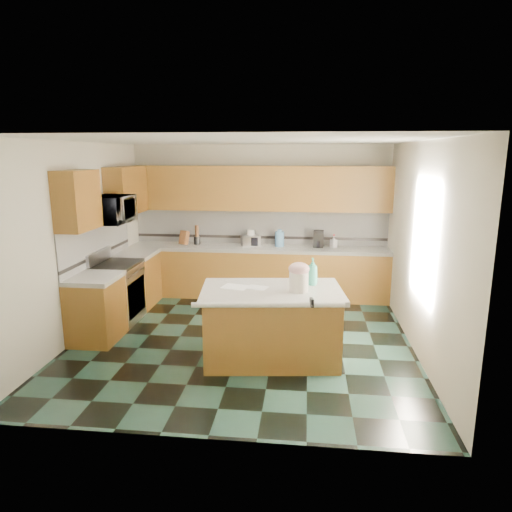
# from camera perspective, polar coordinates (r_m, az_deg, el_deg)

# --- Properties ---
(floor) EXTENTS (4.60, 4.60, 0.00)m
(floor) POSITION_cam_1_polar(r_m,az_deg,el_deg) (6.49, -1.69, -10.35)
(floor) COLOR black
(floor) RESTS_ON ground
(ceiling) EXTENTS (4.60, 4.60, 0.00)m
(ceiling) POSITION_cam_1_polar(r_m,az_deg,el_deg) (5.97, -1.86, 14.23)
(ceiling) COLOR white
(ceiling) RESTS_ON ground
(wall_back) EXTENTS (4.60, 0.04, 2.70)m
(wall_back) POSITION_cam_1_polar(r_m,az_deg,el_deg) (8.36, 0.47, 4.51)
(wall_back) COLOR beige
(wall_back) RESTS_ON ground
(wall_front) EXTENTS (4.60, 0.04, 2.70)m
(wall_front) POSITION_cam_1_polar(r_m,az_deg,el_deg) (3.88, -6.61, -5.25)
(wall_front) COLOR beige
(wall_front) RESTS_ON ground
(wall_left) EXTENTS (0.04, 4.60, 2.70)m
(wall_left) POSITION_cam_1_polar(r_m,az_deg,el_deg) (6.81, -21.49, 1.75)
(wall_left) COLOR beige
(wall_left) RESTS_ON ground
(wall_right) EXTENTS (0.04, 4.60, 2.70)m
(wall_right) POSITION_cam_1_polar(r_m,az_deg,el_deg) (6.21, 19.96, 0.88)
(wall_right) COLOR beige
(wall_right) RESTS_ON ground
(back_base_cab) EXTENTS (4.60, 0.60, 0.86)m
(back_base_cab) POSITION_cam_1_polar(r_m,az_deg,el_deg) (8.23, 0.23, -2.15)
(back_base_cab) COLOR #482A0C
(back_base_cab) RESTS_ON ground
(back_countertop) EXTENTS (4.60, 0.64, 0.06)m
(back_countertop) POSITION_cam_1_polar(r_m,az_deg,el_deg) (8.13, 0.24, 0.98)
(back_countertop) COLOR white
(back_countertop) RESTS_ON back_base_cab
(back_upper_cab) EXTENTS (4.60, 0.33, 0.78)m
(back_upper_cab) POSITION_cam_1_polar(r_m,az_deg,el_deg) (8.11, 0.34, 8.46)
(back_upper_cab) COLOR #482A0C
(back_upper_cab) RESTS_ON wall_back
(back_backsplash) EXTENTS (4.60, 0.02, 0.63)m
(back_backsplash) POSITION_cam_1_polar(r_m,az_deg,el_deg) (8.34, 0.45, 3.70)
(back_backsplash) COLOR silver
(back_backsplash) RESTS_ON back_countertop
(back_accent_band) EXTENTS (4.60, 0.01, 0.05)m
(back_accent_band) POSITION_cam_1_polar(r_m,az_deg,el_deg) (8.37, 0.44, 2.38)
(back_accent_band) COLOR black
(back_accent_band) RESTS_ON back_countertop
(left_base_cab_rear) EXTENTS (0.60, 0.82, 0.86)m
(left_base_cab_rear) POSITION_cam_1_polar(r_m,az_deg,el_deg) (8.03, -14.69, -2.97)
(left_base_cab_rear) COLOR #482A0C
(left_base_cab_rear) RESTS_ON ground
(left_counter_rear) EXTENTS (0.64, 0.82, 0.06)m
(left_counter_rear) POSITION_cam_1_polar(r_m,az_deg,el_deg) (7.92, -14.88, 0.24)
(left_counter_rear) COLOR white
(left_counter_rear) RESTS_ON left_base_cab_rear
(left_base_cab_front) EXTENTS (0.60, 0.72, 0.86)m
(left_base_cab_front) POSITION_cam_1_polar(r_m,az_deg,el_deg) (6.69, -19.36, -6.44)
(left_base_cab_front) COLOR #482A0C
(left_base_cab_front) RESTS_ON ground
(left_counter_front) EXTENTS (0.64, 0.72, 0.06)m
(left_counter_front) POSITION_cam_1_polar(r_m,az_deg,el_deg) (6.56, -19.65, -2.63)
(left_counter_front) COLOR white
(left_counter_front) RESTS_ON left_base_cab_front
(left_backsplash) EXTENTS (0.02, 2.30, 0.63)m
(left_backsplash) POSITION_cam_1_polar(r_m,az_deg,el_deg) (7.30, -19.21, 1.69)
(left_backsplash) COLOR silver
(left_backsplash) RESTS_ON wall_left
(left_accent_band) EXTENTS (0.01, 2.30, 0.05)m
(left_accent_band) POSITION_cam_1_polar(r_m,az_deg,el_deg) (7.33, -19.06, 0.19)
(left_accent_band) COLOR black
(left_accent_band) RESTS_ON wall_left
(left_upper_cab_rear) EXTENTS (0.33, 1.09, 0.78)m
(left_upper_cab_rear) POSITION_cam_1_polar(r_m,az_deg,el_deg) (7.94, -15.88, 7.89)
(left_upper_cab_rear) COLOR #482A0C
(left_upper_cab_rear) RESTS_ON wall_left
(left_upper_cab_front) EXTENTS (0.33, 0.72, 0.78)m
(left_upper_cab_front) POSITION_cam_1_polar(r_m,az_deg,el_deg) (6.43, -21.43, 6.48)
(left_upper_cab_front) COLOR #482A0C
(left_upper_cab_front) RESTS_ON wall_left
(range_body) EXTENTS (0.60, 0.76, 0.88)m
(range_body) POSITION_cam_1_polar(r_m,az_deg,el_deg) (7.32, -16.89, -4.53)
(range_body) COLOR #B7B7BC
(range_body) RESTS_ON ground
(range_oven_door) EXTENTS (0.02, 0.68, 0.55)m
(range_oven_door) POSITION_cam_1_polar(r_m,az_deg,el_deg) (7.23, -14.74, -4.96)
(range_oven_door) COLOR black
(range_oven_door) RESTS_ON range_body
(range_cooktop) EXTENTS (0.62, 0.78, 0.04)m
(range_cooktop) POSITION_cam_1_polar(r_m,az_deg,el_deg) (7.20, -17.12, -1.03)
(range_cooktop) COLOR black
(range_cooktop) RESTS_ON range_body
(range_handle) EXTENTS (0.02, 0.66, 0.02)m
(range_handle) POSITION_cam_1_polar(r_m,az_deg,el_deg) (7.11, -14.69, -2.05)
(range_handle) COLOR #B7B7BC
(range_handle) RESTS_ON range_body
(range_backguard) EXTENTS (0.06, 0.76, 0.18)m
(range_backguard) POSITION_cam_1_polar(r_m,az_deg,el_deg) (7.28, -19.06, -0.05)
(range_backguard) COLOR #B7B7BC
(range_backguard) RESTS_ON range_body
(microwave) EXTENTS (0.50, 0.73, 0.41)m
(microwave) POSITION_cam_1_polar(r_m,az_deg,el_deg) (7.06, -17.56, 5.55)
(microwave) COLOR #B7B7BC
(microwave) RESTS_ON wall_left
(island_base) EXTENTS (1.71, 1.10, 0.86)m
(island_base) POSITION_cam_1_polar(r_m,az_deg,el_deg) (5.75, 1.95, -8.84)
(island_base) COLOR #482A0C
(island_base) RESTS_ON ground
(island_top) EXTENTS (1.82, 1.21, 0.06)m
(island_top) POSITION_cam_1_polar(r_m,az_deg,el_deg) (5.59, 1.98, -4.45)
(island_top) COLOR white
(island_top) RESTS_ON island_base
(island_bullnose) EXTENTS (1.71, 0.25, 0.06)m
(island_bullnose) POSITION_cam_1_polar(r_m,az_deg,el_deg) (5.11, 1.54, -6.13)
(island_bullnose) COLOR white
(island_bullnose) RESTS_ON island_base
(treat_jar) EXTENTS (0.29, 0.29, 0.24)m
(treat_jar) POSITION_cam_1_polar(r_m,az_deg,el_deg) (5.49, 5.36, -3.21)
(treat_jar) COLOR silver
(treat_jar) RESTS_ON island_top
(treat_jar_lid) EXTENTS (0.25, 0.25, 0.16)m
(treat_jar_lid) POSITION_cam_1_polar(r_m,az_deg,el_deg) (5.45, 5.40, -1.61)
(treat_jar_lid) COLOR #D79DA0
(treat_jar_lid) RESTS_ON treat_jar
(treat_jar_knob) EXTENTS (0.08, 0.03, 0.03)m
(treat_jar_knob) POSITION_cam_1_polar(r_m,az_deg,el_deg) (5.43, 5.41, -1.08)
(treat_jar_knob) COLOR tan
(treat_jar_knob) RESTS_ON treat_jar_lid
(treat_jar_knob_end_l) EXTENTS (0.04, 0.04, 0.04)m
(treat_jar_knob_end_l) POSITION_cam_1_polar(r_m,az_deg,el_deg) (5.43, 4.97, -1.07)
(treat_jar_knob_end_l) COLOR tan
(treat_jar_knob_end_l) RESTS_ON treat_jar_lid
(treat_jar_knob_end_r) EXTENTS (0.04, 0.04, 0.04)m
(treat_jar_knob_end_r) POSITION_cam_1_polar(r_m,az_deg,el_deg) (5.43, 5.85, -1.09)
(treat_jar_knob_end_r) COLOR tan
(treat_jar_knob_end_r) RESTS_ON treat_jar_lid
(soap_bottle_island) EXTENTS (0.14, 0.14, 0.34)m
(soap_bottle_island) POSITION_cam_1_polar(r_m,az_deg,el_deg) (5.76, 7.08, -1.95)
(soap_bottle_island) COLOR teal
(soap_bottle_island) RESTS_ON island_top
(paper_sheet_a) EXTENTS (0.30, 0.25, 0.00)m
(paper_sheet_a) POSITION_cam_1_polar(r_m,az_deg,el_deg) (5.65, 0.16, -3.95)
(paper_sheet_a) COLOR white
(paper_sheet_a) RESTS_ON island_top
(paper_sheet_b) EXTENTS (0.36, 0.31, 0.00)m
(paper_sheet_b) POSITION_cam_1_polar(r_m,az_deg,el_deg) (5.68, -2.60, -3.86)
(paper_sheet_b) COLOR white
(paper_sheet_b) RESTS_ON island_top
(clamp_body) EXTENTS (0.05, 0.11, 0.09)m
(clamp_body) POSITION_cam_1_polar(r_m,az_deg,el_deg) (5.10, 6.99, -5.78)
(clamp_body) COLOR black
(clamp_body) RESTS_ON island_top
(clamp_handle) EXTENTS (0.02, 0.07, 0.02)m
(clamp_handle) POSITION_cam_1_polar(r_m,az_deg,el_deg) (5.05, 6.98, -6.22)
(clamp_handle) COLOR black
(clamp_handle) RESTS_ON island_top
(knife_block) EXTENTS (0.19, 0.22, 0.27)m
(knife_block) POSITION_cam_1_polar(r_m,az_deg,el_deg) (8.39, -8.97, 2.28)
(knife_block) COLOR #472814
(knife_block) RESTS_ON back_countertop
(utensil_crock) EXTENTS (0.11, 0.11, 0.14)m
(utensil_crock) POSITION_cam_1_polar(r_m,az_deg,el_deg) (8.37, -7.38, 1.94)
(utensil_crock) COLOR black
(utensil_crock) RESTS_ON back_countertop
(utensil_bundle) EXTENTS (0.07, 0.07, 0.21)m
(utensil_bundle) POSITION_cam_1_polar(r_m,az_deg,el_deg) (8.34, -7.41, 3.12)
(utensil_bundle) COLOR #472814
(utensil_bundle) RESTS_ON utensil_crock
(toaster_oven) EXTENTS (0.38, 0.31, 0.19)m
(toaster_oven) POSITION_cam_1_polar(r_m,az_deg,el_deg) (8.16, -0.68, 1.93)
(toaster_oven) COLOR #B7B7BC
(toaster_oven) RESTS_ON back_countertop
(toaster_oven_door) EXTENTS (0.29, 0.01, 0.15)m
(toaster_oven_door) POSITION_cam_1_polar(r_m,az_deg,el_deg) (8.06, -0.77, 1.79)
(toaster_oven_door) COLOR black
(toaster_oven_door) RESTS_ON toaster_oven
(paper_towel) EXTENTS (0.13, 0.13, 0.29)m
(paper_towel) POSITION_cam_1_polar(r_m,az_deg,el_deg) (8.20, -0.63, 2.35)
(paper_towel) COLOR white
(paper_towel) RESTS_ON back_countertop
(paper_towel_base) EXTENTS (0.19, 0.19, 0.01)m
(paper_towel_base) POSITION_cam_1_polar(r_m,az_deg,el_deg) (8.23, -0.63, 1.40)
(paper_towel_base) COLOR #B7B7BC
(paper_towel_base) RESTS_ON back_countertop
(water_jug) EXTENTS (0.16, 0.16, 0.27)m
(water_jug) POSITION_cam_1_polar(r_m,az_deg,el_deg) (8.12, 2.95, 2.14)
(water_jug) COLOR #5388B8
(water_jug) RESTS_ON back_countertop
(water_jug_neck) EXTENTS (0.08, 0.08, 0.04)m
(water_jug_neck) POSITION_cam_1_polar(r_m,az_deg,el_deg) (8.09, 2.97, 3.21)
(water_jug_neck) COLOR #5388B8
(water_jug_neck) RESTS_ON water_jug
(coffee_maker) EXTENTS (0.19, 0.20, 0.29)m
(coffee_maker) POSITION_cam_1_polar(r_m,az_deg,el_deg) (8.13, 7.82, 2.14)
(coffee_maker) COLOR black
(coffee_maker) RESTS_ON back_countertop
(coffee_carafe) EXTENTS (0.12, 0.12, 0.12)m
(coffee_carafe) POSITION_cam_1_polar(r_m,az_deg,el_deg) (8.10, 7.81, 1.48)
(coffee_carafe) COLOR black
(coffee_carafe) RESTS_ON back_countertop
(soap_bottle_back) EXTENTS (0.13, 0.13, 0.21)m
(soap_bottle_back) POSITION_cam_1_polar(r_m,az_deg,el_deg) (8.12, 9.69, 1.77)
(soap_bottle_back) COLOR white
(soap_bottle_back) RESTS_ON back_countertop
(soap_back_cap) EXTENTS (0.02, 0.02, 0.03)m
(soap_back_cap) POSITION_cam_1_polar(r_m,az_deg,el_deg) (8.10, 9.72, 2.60)
(soap_back_cap) COLOR red
(soap_back_cap) RESTS_ON soap_bottle_back
(window_light_proxy) EXTENTS (0.02, 1.40, 1.10)m
(window_light_proxy) POSITION_cam_1_polar(r_m,az_deg,el_deg) (5.98, 20.22, 1.90)
(window_light_proxy) COLOR white
(window_light_proxy) RESTS_ON wall_right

